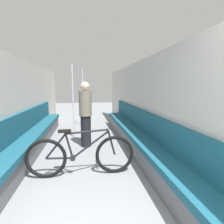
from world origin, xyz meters
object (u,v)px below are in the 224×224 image
(grab_pole_near, at_px, (73,102))
(passenger_standing, at_px, (86,114))
(bicycle, at_px, (81,155))
(bench_seat_row_left, at_px, (28,142))
(grab_pole_far, at_px, (83,99))
(bench_seat_row_right, at_px, (137,137))

(grab_pole_near, bearing_deg, passenger_standing, -67.86)
(bicycle, distance_m, passenger_standing, 1.50)
(bench_seat_row_left, xyz_separation_m, grab_pole_far, (1.13, 2.64, 0.70))
(grab_pole_far, relative_size, passenger_standing, 1.32)
(bench_seat_row_right, xyz_separation_m, bicycle, (-1.25, -0.98, 0.04))
(bench_seat_row_left, bearing_deg, grab_pole_near, 55.55)
(bench_seat_row_left, xyz_separation_m, grab_pole_near, (0.87, 1.27, 0.70))
(bicycle, distance_m, grab_pole_far, 3.68)
(grab_pole_far, bearing_deg, bench_seat_row_right, -64.93)
(bicycle, xyz_separation_m, passenger_standing, (0.09, 1.42, 0.46))
(bench_seat_row_right, relative_size, bicycle, 3.24)
(bicycle, relative_size, passenger_standing, 1.12)
(bench_seat_row_left, height_order, passenger_standing, passenger_standing)
(bench_seat_row_left, xyz_separation_m, passenger_standing, (1.21, 0.44, 0.50))
(bicycle, height_order, grab_pole_far, grab_pole_far)
(bench_seat_row_left, height_order, grab_pole_far, grab_pole_far)
(grab_pole_near, relative_size, grab_pole_far, 1.00)
(bicycle, relative_size, grab_pole_far, 0.85)
(bench_seat_row_left, relative_size, grab_pole_far, 2.76)
(grab_pole_far, bearing_deg, passenger_standing, -87.96)
(bench_seat_row_left, relative_size, grab_pole_near, 2.76)
(grab_pole_far, xyz_separation_m, passenger_standing, (0.08, -2.20, -0.20))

